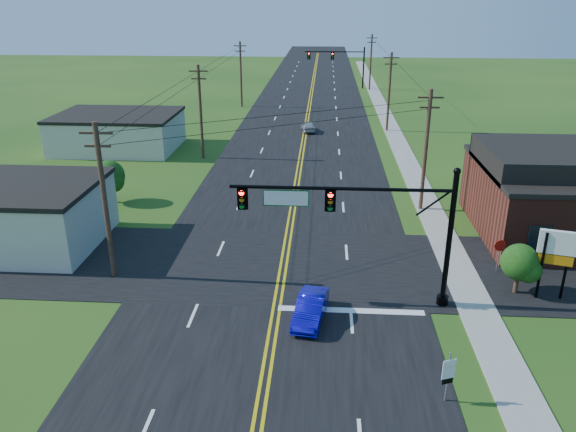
# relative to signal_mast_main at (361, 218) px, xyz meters

# --- Properties ---
(ground) EXTENTS (260.00, 260.00, 0.00)m
(ground) POSITION_rel_signal_mast_main_xyz_m (-4.34, -8.00, -4.75)
(ground) COLOR #1D4212
(ground) RESTS_ON ground
(road_main) EXTENTS (16.00, 220.00, 0.04)m
(road_main) POSITION_rel_signal_mast_main_xyz_m (-4.34, 42.00, -4.73)
(road_main) COLOR black
(road_main) RESTS_ON ground
(road_cross) EXTENTS (70.00, 10.00, 0.04)m
(road_cross) POSITION_rel_signal_mast_main_xyz_m (-4.34, 4.00, -4.73)
(road_cross) COLOR black
(road_cross) RESTS_ON ground
(sidewalk) EXTENTS (2.00, 160.00, 0.08)m
(sidewalk) POSITION_rel_signal_mast_main_xyz_m (6.16, 32.00, -4.71)
(sidewalk) COLOR gray
(sidewalk) RESTS_ON ground
(signal_mast_main) EXTENTS (11.30, 0.60, 7.48)m
(signal_mast_main) POSITION_rel_signal_mast_main_xyz_m (0.00, 0.00, 0.00)
(signal_mast_main) COLOR black
(signal_mast_main) RESTS_ON ground
(signal_mast_far) EXTENTS (10.98, 0.60, 7.48)m
(signal_mast_far) POSITION_rel_signal_mast_main_xyz_m (0.10, 72.00, -0.20)
(signal_mast_far) COLOR black
(signal_mast_far) RESTS_ON ground
(cream_bldg_near) EXTENTS (10.20, 8.20, 4.10)m
(cream_bldg_near) POSITION_rel_signal_mast_main_xyz_m (-21.34, 6.00, -2.69)
(cream_bldg_near) COLOR silver
(cream_bldg_near) RESTS_ON ground
(cream_bldg_far) EXTENTS (12.20, 9.20, 3.70)m
(cream_bldg_far) POSITION_rel_signal_mast_main_xyz_m (-23.34, 30.00, -2.89)
(cream_bldg_far) COLOR silver
(cream_bldg_far) RESTS_ON ground
(utility_pole_left_a) EXTENTS (1.80, 0.28, 9.00)m
(utility_pole_left_a) POSITION_rel_signal_mast_main_xyz_m (-13.84, 2.00, -0.03)
(utility_pole_left_a) COLOR #321E17
(utility_pole_left_a) RESTS_ON ground
(utility_pole_left_b) EXTENTS (1.80, 0.28, 9.00)m
(utility_pole_left_b) POSITION_rel_signal_mast_main_xyz_m (-13.84, 27.00, -0.03)
(utility_pole_left_b) COLOR #321E17
(utility_pole_left_b) RESTS_ON ground
(utility_pole_left_c) EXTENTS (1.80, 0.28, 9.00)m
(utility_pole_left_c) POSITION_rel_signal_mast_main_xyz_m (-13.84, 54.00, -0.03)
(utility_pole_left_c) COLOR #321E17
(utility_pole_left_c) RESTS_ON ground
(utility_pole_right_a) EXTENTS (1.80, 0.28, 9.00)m
(utility_pole_right_a) POSITION_rel_signal_mast_main_xyz_m (5.46, 14.00, -0.03)
(utility_pole_right_a) COLOR #321E17
(utility_pole_right_a) RESTS_ON ground
(utility_pole_right_b) EXTENTS (1.80, 0.28, 9.00)m
(utility_pole_right_b) POSITION_rel_signal_mast_main_xyz_m (5.46, 40.00, -0.03)
(utility_pole_right_b) COLOR #321E17
(utility_pole_right_b) RESTS_ON ground
(utility_pole_right_c) EXTENTS (1.80, 0.28, 9.00)m
(utility_pole_right_c) POSITION_rel_signal_mast_main_xyz_m (5.46, 70.00, -0.03)
(utility_pole_right_c) COLOR #321E17
(utility_pole_right_c) RESTS_ON ground
(tree_right_back) EXTENTS (3.00, 3.00, 4.10)m
(tree_right_back) POSITION_rel_signal_mast_main_xyz_m (11.66, 18.00, -2.15)
(tree_right_back) COLOR #321E17
(tree_right_back) RESTS_ON ground
(shrub_corner) EXTENTS (2.00, 2.00, 2.86)m
(shrub_corner) POSITION_rel_signal_mast_main_xyz_m (8.66, 1.50, -2.90)
(shrub_corner) COLOR #321E17
(shrub_corner) RESTS_ON ground
(tree_left) EXTENTS (2.40, 2.40, 3.37)m
(tree_left) POSITION_rel_signal_mast_main_xyz_m (-18.34, 14.00, -2.59)
(tree_left) COLOR #321E17
(tree_left) RESTS_ON ground
(blue_car) EXTENTS (1.87, 3.95, 1.25)m
(blue_car) POSITION_rel_signal_mast_main_xyz_m (-2.39, -1.97, -4.13)
(blue_car) COLOR #0B079F
(blue_car) RESTS_ON ground
(distant_car) EXTENTS (1.93, 3.73, 1.22)m
(distant_car) POSITION_rel_signal_mast_main_xyz_m (-3.82, 38.92, -4.14)
(distant_car) COLOR #AAAAAF
(distant_car) RESTS_ON ground
(route_sign) EXTENTS (0.55, 0.23, 2.31)m
(route_sign) POSITION_rel_signal_mast_main_xyz_m (3.16, -7.63, -3.40)
(route_sign) COLOR slate
(route_sign) RESTS_ON ground
(stop_sign) EXTENTS (0.73, 0.14, 2.05)m
(stop_sign) POSITION_rel_signal_mast_main_xyz_m (8.35, 3.98, -3.27)
(stop_sign) COLOR slate
(stop_sign) RESTS_ON ground
(pylon_sign) EXTENTS (1.91, 0.75, 3.92)m
(pylon_sign) POSITION_rel_signal_mast_main_xyz_m (10.24, 1.00, -1.89)
(pylon_sign) COLOR black
(pylon_sign) RESTS_ON ground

